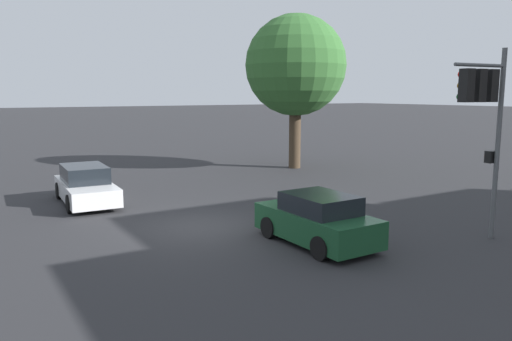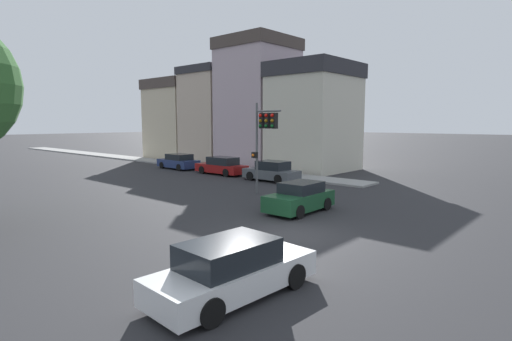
{
  "view_description": "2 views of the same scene",
  "coord_description": "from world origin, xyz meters",
  "px_view_note": "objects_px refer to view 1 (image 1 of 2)",
  "views": [
    {
      "loc": [
        14.31,
        -6.5,
        4.23
      ],
      "look_at": [
        0.66,
        1.89,
        1.75
      ],
      "focal_mm": 35.0,
      "sensor_mm": 36.0,
      "label": 1
    },
    {
      "loc": [
        -12.14,
        -8.99,
        4.35
      ],
      "look_at": [
        3.04,
        4.52,
        1.89
      ],
      "focal_mm": 28.0,
      "sensor_mm": 36.0,
      "label": 2
    }
  ],
  "objects_px": {
    "crossing_car_1": "(317,220)",
    "traffic_signal": "(483,104)",
    "street_tree": "(296,66)",
    "crossing_car_0": "(86,186)"
  },
  "relations": [
    {
      "from": "street_tree",
      "to": "traffic_signal",
      "type": "relative_size",
      "value": 1.56
    },
    {
      "from": "street_tree",
      "to": "crossing_car_1",
      "type": "bearing_deg",
      "value": -33.47
    },
    {
      "from": "crossing_car_1",
      "to": "crossing_car_0",
      "type": "bearing_deg",
      "value": 24.94
    },
    {
      "from": "crossing_car_1",
      "to": "traffic_signal",
      "type": "bearing_deg",
      "value": -118.31
    },
    {
      "from": "street_tree",
      "to": "crossing_car_0",
      "type": "distance_m",
      "value": 13.77
    },
    {
      "from": "street_tree",
      "to": "traffic_signal",
      "type": "height_order",
      "value": "street_tree"
    },
    {
      "from": "crossing_car_1",
      "to": "street_tree",
      "type": "bearing_deg",
      "value": -34.26
    },
    {
      "from": "traffic_signal",
      "to": "crossing_car_0",
      "type": "height_order",
      "value": "traffic_signal"
    },
    {
      "from": "street_tree",
      "to": "traffic_signal",
      "type": "xyz_separation_m",
      "value": [
        14.35,
        -3.97,
        -1.81
      ]
    },
    {
      "from": "street_tree",
      "to": "crossing_car_0",
      "type": "height_order",
      "value": "street_tree"
    }
  ]
}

